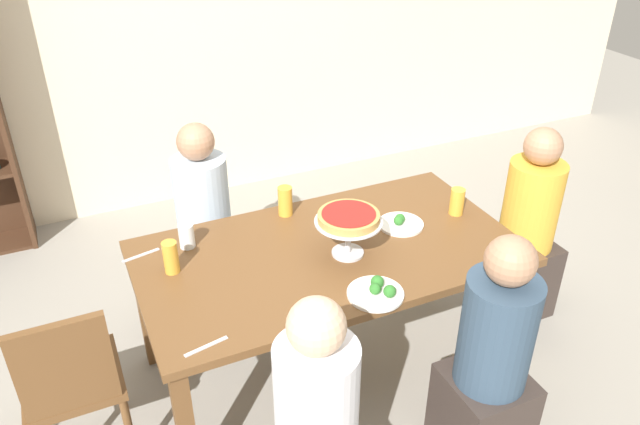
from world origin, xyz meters
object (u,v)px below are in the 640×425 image
(dining_table, at_px, (329,264))
(water_glass_clear_near, at_px, (187,236))
(diner_near_right, at_px, (490,371))
(diner_head_east, at_px, (525,238))
(beer_glass_amber_short, at_px, (457,201))
(deep_dish_pizza_stand, at_px, (349,221))
(beer_glass_amber_spare, at_px, (285,201))
(beer_glass_amber_tall, at_px, (171,257))
(cutlery_knife_near, at_px, (206,346))
(chair_head_west, at_px, (71,381))
(salad_plate_near_diner, at_px, (400,223))
(salad_plate_far_diner, at_px, (377,291))
(diner_far_left, at_px, (206,232))
(cutlery_fork_near, at_px, (141,255))

(dining_table, height_order, water_glass_clear_near, water_glass_clear_near)
(diner_near_right, height_order, water_glass_clear_near, diner_near_right)
(diner_head_east, bearing_deg, beer_glass_amber_short, -5.55)
(deep_dish_pizza_stand, xyz_separation_m, beer_glass_amber_spare, (-0.13, 0.46, -0.10))
(beer_glass_amber_tall, distance_m, cutlery_knife_near, 0.54)
(diner_near_right, bearing_deg, chair_head_west, 67.29)
(salad_plate_near_diner, bearing_deg, diner_head_east, -4.31)
(salad_plate_far_diner, bearing_deg, diner_far_left, 110.72)
(chair_head_west, relative_size, salad_plate_far_diner, 3.58)
(salad_plate_near_diner, height_order, cutlery_knife_near, salad_plate_near_diner)
(salad_plate_far_diner, bearing_deg, chair_head_west, 166.46)
(deep_dish_pizza_stand, height_order, cutlery_fork_near, deep_dish_pizza_stand)
(salad_plate_near_diner, relative_size, salad_plate_far_diner, 0.94)
(chair_head_west, bearing_deg, cutlery_knife_near, -31.54)
(dining_table, bearing_deg, water_glass_clear_near, 153.11)
(beer_glass_amber_spare, bearing_deg, deep_dish_pizza_stand, -74.08)
(diner_near_right, relative_size, salad_plate_near_diner, 5.06)
(beer_glass_amber_short, distance_m, water_glass_clear_near, 1.37)
(beer_glass_amber_spare, distance_m, water_glass_clear_near, 0.54)
(chair_head_west, relative_size, salad_plate_near_diner, 3.82)
(beer_glass_amber_spare, bearing_deg, diner_head_east, -17.54)
(diner_far_left, height_order, cutlery_knife_near, diner_far_left)
(beer_glass_amber_spare, xyz_separation_m, water_glass_clear_near, (-0.53, -0.09, -0.02))
(diner_far_left, bearing_deg, dining_table, 27.24)
(beer_glass_amber_tall, bearing_deg, beer_glass_amber_short, -3.96)
(diner_far_left, relative_size, cutlery_knife_near, 6.39)
(cutlery_knife_near, bearing_deg, salad_plate_far_diner, -10.69)
(beer_glass_amber_tall, bearing_deg, salad_plate_far_diner, -35.07)
(salad_plate_near_diner, xyz_separation_m, cutlery_fork_near, (-1.23, 0.27, -0.01))
(diner_near_right, height_order, salad_plate_near_diner, diner_near_right)
(salad_plate_far_diner, distance_m, cutlery_fork_near, 1.11)
(diner_head_east, height_order, beer_glass_amber_short, diner_head_east)
(cutlery_knife_near, bearing_deg, deep_dish_pizza_stand, 12.22)
(diner_near_right, bearing_deg, dining_table, 26.99)
(dining_table, xyz_separation_m, diner_near_right, (0.39, -0.76, -0.17))
(diner_near_right, bearing_deg, cutlery_knife_near, 71.86)
(beer_glass_amber_tall, relative_size, beer_glass_amber_short, 1.09)
(diner_head_east, xyz_separation_m, cutlery_knife_near, (-1.91, -0.39, 0.25))
(water_glass_clear_near, xyz_separation_m, cutlery_knife_near, (-0.11, -0.71, -0.06))
(water_glass_clear_near, bearing_deg, dining_table, -26.89)
(cutlery_knife_near, bearing_deg, dining_table, 18.38)
(diner_head_east, height_order, water_glass_clear_near, diner_head_east)
(salad_plate_near_diner, height_order, salad_plate_far_diner, salad_plate_far_diner)
(diner_head_east, distance_m, cutlery_knife_near, 1.97)
(salad_plate_near_diner, bearing_deg, beer_glass_amber_tall, 175.63)
(diner_far_left, distance_m, beer_glass_amber_tall, 0.79)
(salad_plate_far_diner, relative_size, beer_glass_amber_spare, 1.57)
(beer_glass_amber_tall, relative_size, beer_glass_amber_spare, 0.98)
(diner_head_east, xyz_separation_m, chair_head_west, (-2.42, -0.08, -0.01))
(cutlery_knife_near, bearing_deg, chair_head_west, 137.01)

